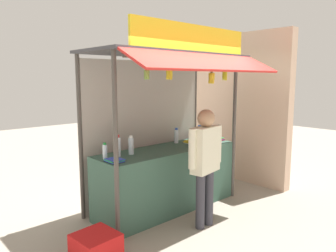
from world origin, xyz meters
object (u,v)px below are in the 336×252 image
(water_bottle_front_right, at_px, (105,151))
(banana_bunch_inner_right, at_px, (225,75))
(water_bottle_back_left, at_px, (176,136))
(banana_bunch_inner_left, at_px, (211,78))
(vendor_person, at_px, (205,157))
(banana_bunch_rightmost, at_px, (169,74))
(magazine_stack_mid_left, at_px, (114,160))
(plastic_crate, at_px, (96,247))
(water_bottle_mid_right, at_px, (131,146))
(water_bottle_far_right, at_px, (118,146))
(magazine_stack_center, at_px, (215,139))
(water_bottle_right, at_px, (199,134))
(magazine_stack_back_right, at_px, (193,142))
(banana_bunch_leftmost, at_px, (147,74))

(water_bottle_front_right, xyz_separation_m, banana_bunch_inner_right, (1.82, -0.55, 1.02))
(water_bottle_back_left, bearing_deg, banana_bunch_inner_left, -85.21)
(water_bottle_front_right, xyz_separation_m, vendor_person, (1.00, -0.90, -0.08))
(banana_bunch_inner_right, distance_m, vendor_person, 1.42)
(banana_bunch_inner_right, xyz_separation_m, banana_bunch_inner_left, (-0.32, -0.00, -0.05))
(banana_bunch_rightmost, bearing_deg, banana_bunch_inner_right, -0.01)
(magazine_stack_mid_left, xyz_separation_m, plastic_crate, (-0.55, -0.44, -0.82))
(water_bottle_back_left, relative_size, water_bottle_mid_right, 0.94)
(water_bottle_far_right, relative_size, water_bottle_front_right, 1.38)
(water_bottle_front_right, bearing_deg, water_bottle_mid_right, -2.21)
(magazine_stack_center, bearing_deg, water_bottle_mid_right, 176.17)
(water_bottle_far_right, relative_size, magazine_stack_center, 1.09)
(water_bottle_right, bearing_deg, water_bottle_back_left, 155.41)
(magazine_stack_mid_left, relative_size, vendor_person, 0.15)
(water_bottle_back_left, height_order, magazine_stack_mid_left, water_bottle_back_left)
(vendor_person, bearing_deg, banana_bunch_rightmost, 124.42)
(water_bottle_front_right, bearing_deg, magazine_stack_back_right, -3.39)
(banana_bunch_rightmost, xyz_separation_m, plastic_crate, (-1.20, -0.10, -1.93))
(banana_bunch_leftmost, bearing_deg, banana_bunch_rightmost, 0.33)
(magazine_stack_mid_left, bearing_deg, magazine_stack_back_right, 4.16)
(magazine_stack_center, relative_size, banana_bunch_inner_right, 1.03)
(banana_bunch_inner_right, bearing_deg, plastic_crate, -177.57)
(banana_bunch_rightmost, height_order, banana_bunch_inner_left, same)
(water_bottle_front_right, distance_m, banana_bunch_inner_right, 2.16)
(water_bottle_mid_right, xyz_separation_m, magazine_stack_back_right, (1.20, -0.08, -0.10))
(water_bottle_right, bearing_deg, water_bottle_front_right, 178.81)
(magazine_stack_mid_left, distance_m, banana_bunch_inner_right, 2.15)
(water_bottle_front_right, relative_size, plastic_crate, 0.50)
(water_bottle_mid_right, xyz_separation_m, magazine_stack_center, (1.72, -0.12, -0.10))
(magazine_stack_center, relative_size, vendor_person, 0.17)
(magazine_stack_back_right, height_order, vendor_person, vendor_person)
(water_bottle_mid_right, xyz_separation_m, banana_bunch_rightmost, (0.25, -0.53, 1.00))
(water_bottle_mid_right, height_order, banana_bunch_inner_left, banana_bunch_inner_left)
(water_bottle_front_right, relative_size, banana_bunch_inner_right, 0.82)
(water_bottle_right, relative_size, water_bottle_front_right, 1.28)
(water_bottle_right, distance_m, banana_bunch_leftmost, 1.90)
(magazine_stack_back_right, distance_m, vendor_person, 1.01)
(magazine_stack_back_right, distance_m, plastic_crate, 2.38)
(water_bottle_back_left, distance_m, magazine_stack_center, 0.75)
(water_bottle_front_right, relative_size, magazine_stack_back_right, 0.70)
(water_bottle_right, relative_size, banana_bunch_leftmost, 1.12)
(water_bottle_back_left, relative_size, vendor_person, 0.16)
(water_bottle_far_right, height_order, vendor_person, vendor_person)
(water_bottle_far_right, distance_m, water_bottle_back_left, 1.25)
(vendor_person, bearing_deg, banana_bunch_leftmost, 144.53)
(water_bottle_right, bearing_deg, plastic_crate, -165.47)
(banana_bunch_leftmost, height_order, plastic_crate, banana_bunch_leftmost)
(water_bottle_right, bearing_deg, banana_bunch_rightmost, -156.23)
(banana_bunch_inner_right, relative_size, vendor_person, 0.17)
(water_bottle_back_left, distance_m, banana_bunch_rightmost, 1.45)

